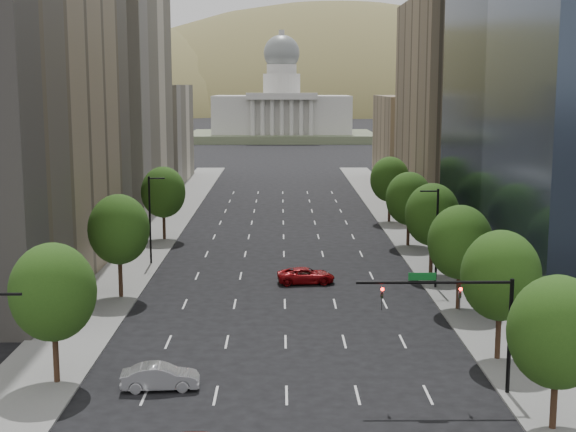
{
  "coord_description": "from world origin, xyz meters",
  "views": [
    {
      "loc": [
        -0.32,
        -15.04,
        18.04
      ],
      "look_at": [
        0.23,
        46.45,
        8.0
      ],
      "focal_mm": 50.32,
      "sensor_mm": 36.0,
      "label": 1
    }
  ],
  "objects_px": {
    "capitol": "(282,114)",
    "car_red_far": "(306,275)",
    "car_silver": "(160,377)",
    "traffic_signal": "(468,310)"
  },
  "relations": [
    {
      "from": "capitol",
      "to": "car_red_far",
      "type": "bearing_deg",
      "value": -89.41
    },
    {
      "from": "car_red_far",
      "to": "car_silver",
      "type": "bearing_deg",
      "value": 154.69
    },
    {
      "from": "capitol",
      "to": "car_red_far",
      "type": "distance_m",
      "value": 192.8
    },
    {
      "from": "capitol",
      "to": "car_red_far",
      "type": "height_order",
      "value": "capitol"
    },
    {
      "from": "capitol",
      "to": "traffic_signal",
      "type": "bearing_deg",
      "value": -87.26
    },
    {
      "from": "capitol",
      "to": "car_silver",
      "type": "relative_size",
      "value": 12.87
    },
    {
      "from": "car_silver",
      "to": "car_red_far",
      "type": "relative_size",
      "value": 0.89
    },
    {
      "from": "car_red_far",
      "to": "traffic_signal",
      "type": "bearing_deg",
      "value": -167.68
    },
    {
      "from": "traffic_signal",
      "to": "car_red_far",
      "type": "distance_m",
      "value": 28.74
    },
    {
      "from": "car_silver",
      "to": "car_red_far",
      "type": "distance_m",
      "value": 27.72
    }
  ]
}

